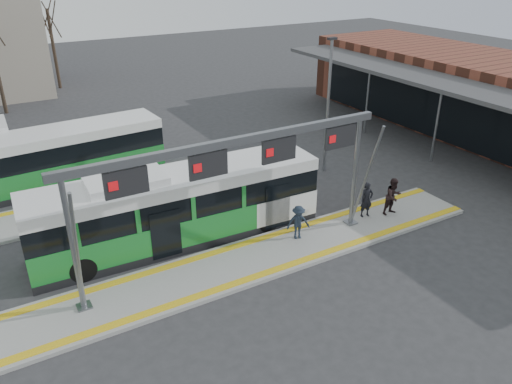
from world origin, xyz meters
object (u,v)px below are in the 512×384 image
(hero_bus, at_px, (178,208))
(passenger_a, at_px, (367,200))
(passenger_b, at_px, (393,196))
(passenger_c, at_px, (298,222))
(gantry, at_px, (237,164))

(hero_bus, height_order, passenger_a, hero_bus)
(passenger_b, bearing_deg, passenger_c, 175.09)
(passenger_b, relative_size, passenger_c, 1.17)
(hero_bus, bearing_deg, gantry, -61.75)
(passenger_a, xyz_separation_m, passenger_c, (-3.89, -0.07, -0.08))
(passenger_b, bearing_deg, gantry, 177.70)
(passenger_a, xyz_separation_m, passenger_b, (1.24, -0.44, 0.05))
(hero_bus, bearing_deg, passenger_c, -29.50)
(gantry, relative_size, hero_bus, 1.04)
(hero_bus, bearing_deg, passenger_a, -15.51)
(passenger_a, relative_size, passenger_c, 1.10)
(passenger_b, distance_m, passenger_c, 5.15)
(passenger_c, bearing_deg, passenger_a, 20.51)
(gantry, height_order, hero_bus, gantry)
(passenger_c, bearing_deg, passenger_b, 15.41)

